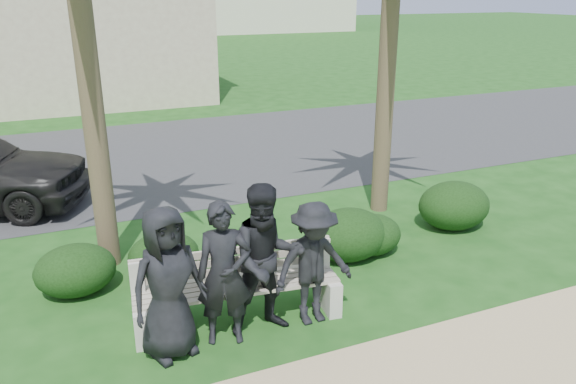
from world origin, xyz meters
name	(u,v)px	position (x,y,z in m)	size (l,w,h in m)	color
ground	(306,308)	(0.00, 0.00, 0.00)	(160.00, 160.00, 0.00)	#164313
asphalt_street	(175,155)	(0.00, 8.00, 0.00)	(160.00, 8.00, 0.01)	#2D2D30
park_bench	(237,292)	(-0.93, 0.08, 0.41)	(2.65, 0.89, 0.90)	#ADA191
man_a	(168,283)	(-1.85, -0.27, 0.91)	(0.89, 0.58, 1.82)	black
man_b	(224,274)	(-1.19, -0.27, 0.89)	(0.65, 0.42, 1.77)	black
man_c	(267,260)	(-0.65, -0.25, 0.96)	(0.93, 0.72, 1.91)	black
man_d	(313,264)	(-0.05, -0.30, 0.81)	(1.05, 0.60, 1.62)	black
hedge_a	(75,269)	(-2.77, 1.65, 0.36)	(1.10, 0.91, 0.72)	black
hedge_c	(164,254)	(-1.55, 1.65, 0.34)	(1.05, 0.87, 0.68)	black
hedge_d	(348,233)	(1.24, 1.12, 0.41)	(1.26, 1.04, 0.82)	black
hedge_e	(371,234)	(1.66, 1.12, 0.33)	(1.00, 0.83, 0.65)	black
hedge_f	(454,204)	(3.57, 1.46, 0.43)	(1.31, 1.08, 0.85)	black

